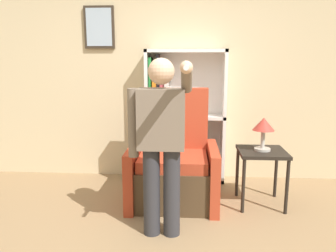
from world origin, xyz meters
The scene contains 6 objects.
wall_back centered at (-0.01, 2.03, 1.40)m, with size 8.00×0.11×2.80m.
bookcase centered at (0.08, 1.87, 0.83)m, with size 1.02×0.28×1.70m.
armchair centered at (0.08, 1.18, 0.39)m, with size 0.97×0.82×1.26m.
person_standing centered at (0.01, 0.41, 0.90)m, with size 0.55×0.78×1.58m.
side_table centered at (1.04, 1.13, 0.52)m, with size 0.50×0.50×0.62m.
table_lamp centered at (1.04, 1.13, 0.87)m, with size 0.23×0.23×0.36m.
Camera 1 is at (0.25, -2.33, 1.55)m, focal length 35.00 mm.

